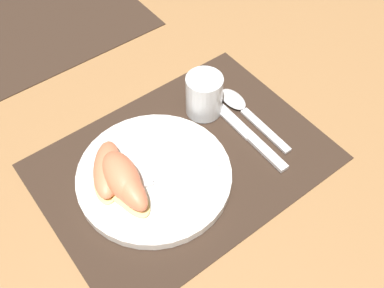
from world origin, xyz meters
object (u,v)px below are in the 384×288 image
at_px(juice_glass, 204,97).
at_px(knife, 245,132).
at_px(citrus_wedge_2, 124,183).
at_px(citrus_wedge_0, 108,170).
at_px(plate, 155,177).
at_px(citrus_wedge_1, 122,177).
at_px(spoon, 241,107).
at_px(fork, 156,177).

distance_m(juice_glass, knife, 0.09).
xyz_separation_m(juice_glass, citrus_wedge_2, (-0.20, -0.07, 0.00)).
relative_size(knife, citrus_wedge_0, 1.79).
distance_m(plate, citrus_wedge_1, 0.06).
xyz_separation_m(knife, spoon, (0.03, 0.05, 0.00)).
xyz_separation_m(plate, citrus_wedge_1, (-0.05, 0.01, 0.03)).
distance_m(spoon, citrus_wedge_0, 0.27).
height_order(fork, citrus_wedge_1, citrus_wedge_1).
relative_size(spoon, citrus_wedge_1, 1.65).
xyz_separation_m(juice_glass, knife, (0.02, -0.08, -0.03)).
bearing_deg(spoon, citrus_wedge_0, 177.81).
bearing_deg(spoon, knife, -124.53).
relative_size(juice_glass, knife, 0.37).
height_order(plate, juice_glass, juice_glass).
xyz_separation_m(knife, citrus_wedge_0, (-0.24, 0.06, 0.03)).
distance_m(plate, citrus_wedge_2, 0.06).
distance_m(citrus_wedge_0, citrus_wedge_1, 0.03).
distance_m(spoon, citrus_wedge_1, 0.26).
bearing_deg(spoon, fork, -169.55).
bearing_deg(citrus_wedge_0, citrus_wedge_1, -73.74).
bearing_deg(citrus_wedge_1, spoon, 4.11).
xyz_separation_m(juice_glass, citrus_wedge_0, (-0.21, -0.03, -0.00)).
bearing_deg(fork, knife, -2.10).
xyz_separation_m(citrus_wedge_0, citrus_wedge_1, (0.01, -0.03, 0.01)).
bearing_deg(citrus_wedge_1, knife, -6.76).
height_order(plate, citrus_wedge_1, citrus_wedge_1).
height_order(juice_glass, citrus_wedge_2, juice_glass).
relative_size(spoon, citrus_wedge_0, 1.50).
height_order(citrus_wedge_1, citrus_wedge_2, citrus_wedge_1).
xyz_separation_m(fork, citrus_wedge_1, (-0.05, 0.02, 0.02)).
relative_size(citrus_wedge_1, citrus_wedge_2, 0.87).
distance_m(knife, fork, 0.18).
xyz_separation_m(plate, citrus_wedge_2, (-0.05, 0.00, 0.03)).
relative_size(spoon, fork, 0.99).
relative_size(knife, citrus_wedge_1, 1.97).
bearing_deg(citrus_wedge_0, citrus_wedge_2, -80.14).
height_order(spoon, citrus_wedge_1, citrus_wedge_1).
xyz_separation_m(juice_glass, citrus_wedge_1, (-0.20, -0.06, 0.00)).
xyz_separation_m(knife, citrus_wedge_2, (-0.23, 0.02, 0.03)).
bearing_deg(knife, citrus_wedge_1, 173.24).
bearing_deg(juice_glass, spoon, -35.29).
relative_size(juice_glass, citrus_wedge_1, 0.73).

